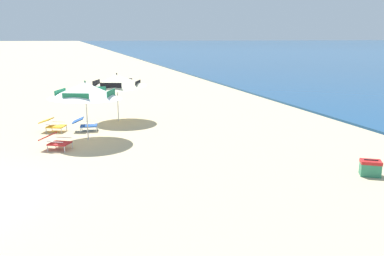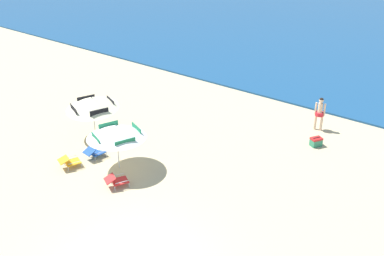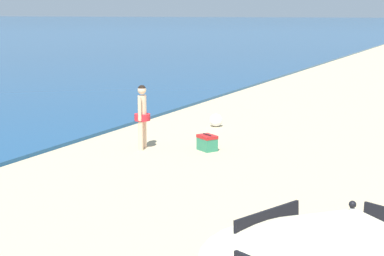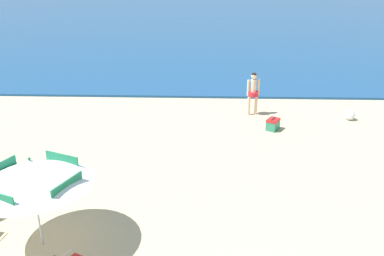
# 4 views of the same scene
# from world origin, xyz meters

# --- Properties ---
(beach_umbrella_striped_second) EXTENTS (2.89, 2.91, 2.03)m
(beach_umbrella_striped_second) POSITION_xyz_m (-7.25, 5.18, 1.66)
(beach_umbrella_striped_second) COLOR silver
(beach_umbrella_striped_second) RESTS_ON ground
(person_standing_near_shore) EXTENTS (0.48, 0.41, 1.66)m
(person_standing_near_shore) POSITION_xyz_m (0.86, 12.00, 0.96)
(person_standing_near_shore) COLOR beige
(person_standing_near_shore) RESTS_ON ground
(cooler_box) EXTENTS (0.55, 0.60, 0.43)m
(cooler_box) POSITION_xyz_m (1.43, 10.43, 0.20)
(cooler_box) COLOR #2D7F5B
(cooler_box) RESTS_ON ground
(beach_ball) EXTENTS (0.39, 0.39, 0.39)m
(beach_ball) POSITION_xyz_m (4.45, 11.53, 0.20)
(beach_ball) COLOR white
(beach_ball) RESTS_ON ground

